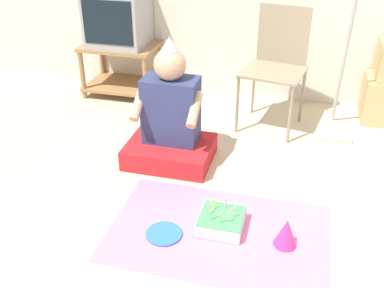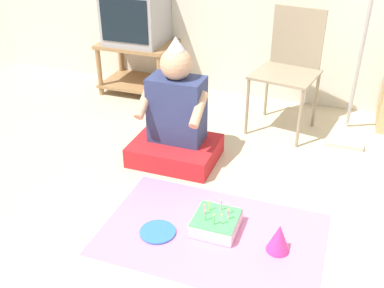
# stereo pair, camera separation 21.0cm
# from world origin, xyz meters

# --- Properties ---
(ground_plane) EXTENTS (16.00, 16.00, 0.00)m
(ground_plane) POSITION_xyz_m (0.00, 0.00, 0.00)
(ground_plane) COLOR beige
(tv_stand) EXTENTS (0.66, 0.47, 0.47)m
(tv_stand) POSITION_xyz_m (-1.60, 1.98, 0.28)
(tv_stand) COLOR #997047
(tv_stand) RESTS_ON ground_plane
(tv) EXTENTS (0.49, 0.46, 0.46)m
(tv) POSITION_xyz_m (-1.60, 1.98, 0.70)
(tv) COLOR #99999E
(tv) RESTS_ON tv_stand
(folding_chair) EXTENTS (0.52, 0.51, 0.92)m
(folding_chair) POSITION_xyz_m (-0.19, 1.71, 0.54)
(folding_chair) COLOR gray
(folding_chair) RESTS_ON ground_plane
(dust_mop) EXTENTS (0.28, 0.40, 1.30)m
(dust_mop) POSITION_xyz_m (0.30, 1.62, 0.39)
(dust_mop) COLOR #B2ADA3
(dust_mop) RESTS_ON ground_plane
(person_seated) EXTENTS (0.58, 0.46, 0.87)m
(person_seated) POSITION_xyz_m (-0.82, 0.94, 0.28)
(person_seated) COLOR red
(person_seated) RESTS_ON ground_plane
(party_cloth) EXTENTS (1.21, 0.79, 0.01)m
(party_cloth) POSITION_xyz_m (-0.33, 0.24, 0.00)
(party_cloth) COLOR pink
(party_cloth) RESTS_ON ground_plane
(birthday_cake) EXTENTS (0.25, 0.25, 0.16)m
(birthday_cake) POSITION_xyz_m (-0.32, 0.29, 0.05)
(birthday_cake) COLOR silver
(birthday_cake) RESTS_ON party_cloth
(party_hat_blue) EXTENTS (0.13, 0.13, 0.16)m
(party_hat_blue) POSITION_xyz_m (0.04, 0.24, 0.09)
(party_hat_blue) COLOR #CC338C
(party_hat_blue) RESTS_ON party_cloth
(paper_plate) EXTENTS (0.20, 0.20, 0.01)m
(paper_plate) POSITION_xyz_m (-0.61, 0.15, 0.01)
(paper_plate) COLOR blue
(paper_plate) RESTS_ON party_cloth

